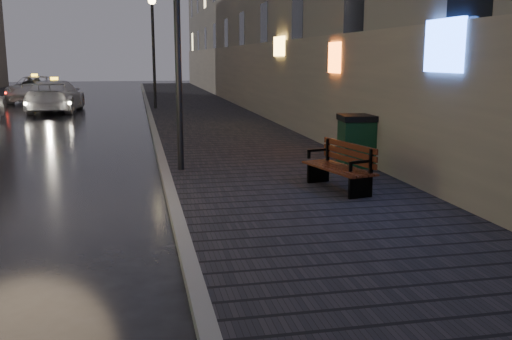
{
  "coord_description": "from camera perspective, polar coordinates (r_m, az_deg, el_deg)",
  "views": [
    {
      "loc": [
        0.93,
        -6.54,
        2.6
      ],
      "look_at": [
        2.75,
        2.12,
        0.85
      ],
      "focal_mm": 40.0,
      "sensor_mm": 36.0,
      "label": 1
    }
  ],
  "objects": [
    {
      "name": "bench",
      "position": [
        10.83,
        8.54,
        0.37
      ],
      "size": [
        0.97,
        1.82,
        0.88
      ],
      "rotation": [
        0.0,
        0.0,
        0.23
      ],
      "color": "black",
      "rests_on": "sidewalk"
    },
    {
      "name": "ground",
      "position": [
        7.1,
        -18.86,
        -10.92
      ],
      "size": [
        120.0,
        120.0,
        0.0
      ],
      "primitive_type": "plane",
      "color": "black",
      "rests_on": "ground"
    },
    {
      "name": "lamp_near",
      "position": [
        12.61,
        -7.91,
        15.12
      ],
      "size": [
        0.36,
        0.36,
        5.28
      ],
      "color": "black",
      "rests_on": "sidewalk"
    },
    {
      "name": "curb",
      "position": [
        27.66,
        -10.66,
        5.75
      ],
      "size": [
        0.2,
        58.0,
        0.15
      ],
      "primitive_type": "cube",
      "color": "slate",
      "rests_on": "ground"
    },
    {
      "name": "trash_bin",
      "position": [
        13.16,
        10.01,
        2.93
      ],
      "size": [
        0.85,
        0.85,
        1.18
      ],
      "rotation": [
        0.0,
        0.0,
        -0.1
      ],
      "color": "black",
      "rests_on": "sidewalk"
    },
    {
      "name": "taxi_far",
      "position": [
        36.71,
        -21.19,
        7.56
      ],
      "size": [
        2.85,
        5.6,
        1.52
      ],
      "primitive_type": "imported",
      "rotation": [
        0.0,
        0.0,
        -0.06
      ],
      "color": "silver",
      "rests_on": "ground"
    },
    {
      "name": "lamp_far",
      "position": [
        28.57,
        -10.25,
        12.79
      ],
      "size": [
        0.36,
        0.36,
        5.28
      ],
      "color": "black",
      "rests_on": "sidewalk"
    },
    {
      "name": "sidewalk",
      "position": [
        27.82,
        -5.69,
        5.92
      ],
      "size": [
        4.6,
        58.0,
        0.15
      ],
      "primitive_type": "cube",
      "color": "black",
      "rests_on": "ground"
    },
    {
      "name": "taxi_mid",
      "position": [
        29.49,
        -19.42,
        6.99
      ],
      "size": [
        2.48,
        5.42,
        1.54
      ],
      "primitive_type": "imported",
      "rotation": [
        0.0,
        0.0,
        3.08
      ],
      "color": "silver",
      "rests_on": "ground"
    }
  ]
}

